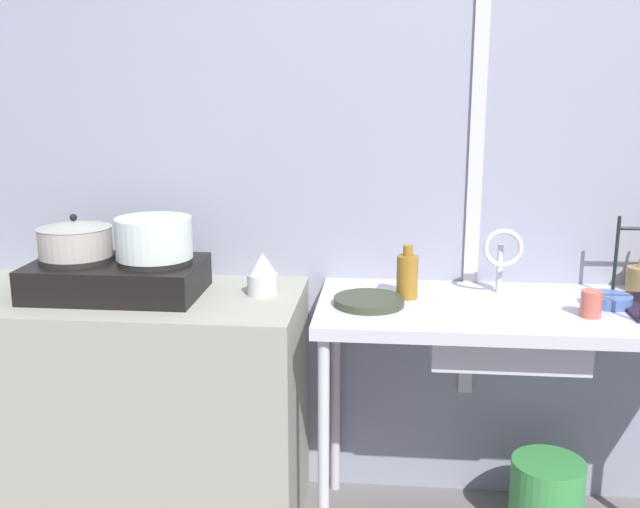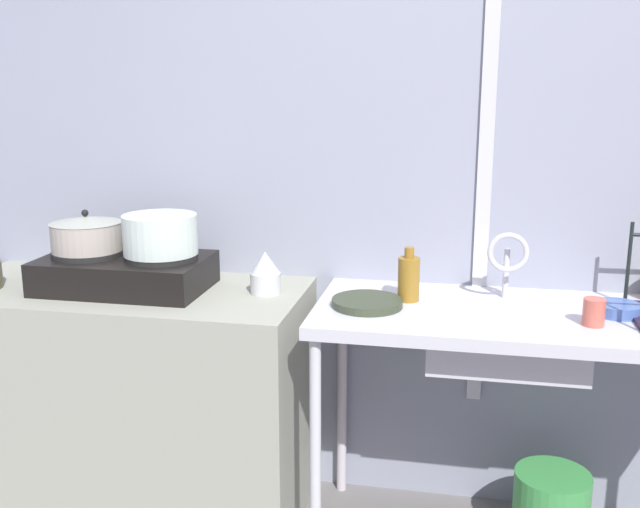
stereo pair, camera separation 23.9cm
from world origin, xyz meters
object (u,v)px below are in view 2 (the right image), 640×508
at_px(frying_pan, 367,303).
at_px(small_bowl_on_drainboard, 617,309).
at_px(sink_basin, 506,339).
at_px(stove, 125,271).
at_px(bottle_by_sink, 409,278).
at_px(pot_on_left_burner, 86,233).
at_px(percolator, 265,273).
at_px(pot_on_right_burner, 160,234).
at_px(faucet, 508,256).
at_px(cup_by_rack, 594,312).

relative_size(frying_pan, small_bowl_on_drainboard, 1.59).
bearing_deg(sink_basin, stove, 178.52).
height_order(frying_pan, bottle_by_sink, bottle_by_sink).
height_order(pot_on_left_burner, small_bowl_on_drainboard, pot_on_left_burner).
relative_size(stove, pot_on_left_burner, 2.31).
xyz_separation_m(stove, percolator, (0.49, 0.05, 0.01)).
relative_size(pot_on_left_burner, pot_on_right_burner, 0.98).
distance_m(stove, pot_on_left_burner, 0.19).
bearing_deg(pot_on_left_burner, stove, 0.00).
height_order(stove, frying_pan, stove).
relative_size(percolator, small_bowl_on_drainboard, 1.02).
xyz_separation_m(pot_on_left_burner, percolator, (0.63, 0.05, -0.12)).
distance_m(stove, sink_basin, 1.30).
xyz_separation_m(faucet, small_bowl_on_drainboard, (0.33, -0.08, -0.13)).
bearing_deg(frying_pan, percolator, 166.68).
relative_size(pot_on_right_burner, percolator, 1.73).
distance_m(sink_basin, bottle_by_sink, 0.36).
relative_size(pot_on_right_burner, cup_by_rack, 3.07).
bearing_deg(small_bowl_on_drainboard, sink_basin, -169.30).
bearing_deg(pot_on_right_burner, small_bowl_on_drainboard, 1.13).
xyz_separation_m(stove, pot_on_right_burner, (0.14, 0.00, 0.14)).
height_order(pot_on_left_burner, sink_basin, pot_on_left_burner).
relative_size(frying_pan, bottle_by_sink, 1.27).
distance_m(stove, pot_on_right_burner, 0.19).
height_order(percolator, small_bowl_on_drainboard, percolator).
bearing_deg(small_bowl_on_drainboard, bottle_by_sink, 177.78).
relative_size(percolator, sink_basin, 0.30).
xyz_separation_m(percolator, bottle_by_sink, (0.48, 0.01, 0.01)).
xyz_separation_m(pot_on_right_burner, frying_pan, (0.71, -0.04, -0.19)).
relative_size(sink_basin, faucet, 2.05).
xyz_separation_m(stove, cup_by_rack, (1.53, -0.09, -0.02)).
bearing_deg(small_bowl_on_drainboard, percolator, 179.17).
distance_m(small_bowl_on_drainboard, bottle_by_sink, 0.65).
bearing_deg(pot_on_right_burner, pot_on_left_burner, 180.00).
height_order(faucet, bottle_by_sink, faucet).
height_order(pot_on_right_burner, cup_by_rack, pot_on_right_burner).
bearing_deg(pot_on_left_burner, sink_basin, -1.34).
bearing_deg(faucet, frying_pan, -161.68).
bearing_deg(percolator, frying_pan, -13.32).
height_order(stove, percolator, percolator).
distance_m(pot_on_left_burner, pot_on_right_burner, 0.27).
relative_size(pot_on_right_burner, small_bowl_on_drainboard, 1.76).
bearing_deg(sink_basin, pot_on_right_burner, 178.35).
bearing_deg(pot_on_right_burner, faucet, 5.21).
distance_m(frying_pan, cup_by_rack, 0.68).
relative_size(frying_pan, cup_by_rack, 2.78).
relative_size(percolator, faucet, 0.62).
xyz_separation_m(pot_on_right_burner, percolator, (0.35, 0.05, -0.13)).
xyz_separation_m(frying_pan, small_bowl_on_drainboard, (0.77, 0.07, 0.01)).
bearing_deg(percolator, small_bowl_on_drainboard, -0.83).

